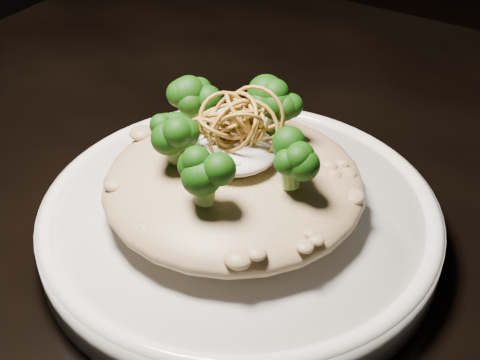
# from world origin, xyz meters

# --- Properties ---
(table) EXTENTS (1.10, 0.80, 0.75)m
(table) POSITION_xyz_m (0.00, 0.00, 0.67)
(table) COLOR black
(table) RESTS_ON ground
(plate) EXTENTS (0.29, 0.29, 0.03)m
(plate) POSITION_xyz_m (-0.08, -0.07, 0.77)
(plate) COLOR silver
(plate) RESTS_ON table
(risotto) EXTENTS (0.19, 0.19, 0.04)m
(risotto) POSITION_xyz_m (-0.09, -0.07, 0.80)
(risotto) COLOR brown
(risotto) RESTS_ON plate
(broccoli) EXTENTS (0.14, 0.14, 0.05)m
(broccoli) POSITION_xyz_m (-0.08, -0.07, 0.85)
(broccoli) COLOR black
(broccoli) RESTS_ON risotto
(cheese) EXTENTS (0.06, 0.06, 0.02)m
(cheese) POSITION_xyz_m (-0.09, -0.07, 0.83)
(cheese) COLOR white
(cheese) RESTS_ON risotto
(shallots) EXTENTS (0.06, 0.06, 0.04)m
(shallots) POSITION_xyz_m (-0.09, -0.07, 0.86)
(shallots) COLOR brown
(shallots) RESTS_ON cheese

